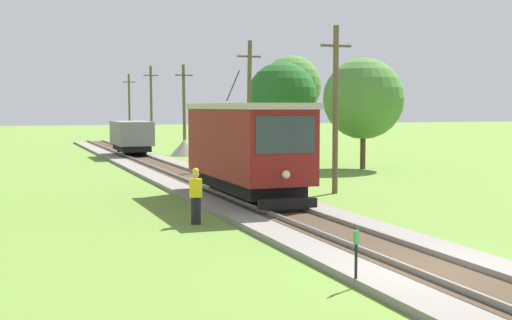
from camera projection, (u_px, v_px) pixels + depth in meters
name	position (u px, v px, depth m)	size (l,w,h in m)	color
ground_plane	(438.00, 278.00, 15.11)	(260.00, 260.00, 0.00)	olive
track_ballast	(438.00, 273.00, 15.11)	(4.20, 120.00, 0.18)	gray
sleeper_bed	(438.00, 269.00, 15.10)	(2.04, 120.00, 0.01)	#423323
rail_left	(409.00, 269.00, 14.85)	(0.07, 120.00, 0.14)	gray
rail_right	(466.00, 264.00, 15.34)	(0.07, 120.00, 0.14)	gray
red_tram	(246.00, 146.00, 26.85)	(2.60, 8.54, 4.79)	maroon
freight_car	(131.00, 136.00, 50.83)	(2.40, 5.20, 2.31)	slate
utility_pole_near_tram	(335.00, 108.00, 29.52)	(1.40, 0.27, 7.09)	brown
utility_pole_mid	(249.00, 105.00, 39.86)	(1.40, 0.59, 7.43)	brown
utility_pole_far	(184.00, 108.00, 54.13)	(1.40, 0.56, 6.95)	brown
utility_pole_distant	(151.00, 105.00, 66.02)	(1.40, 0.48, 7.54)	brown
utility_pole_horizon	(129.00, 106.00, 77.46)	(1.40, 0.46, 7.30)	brown
trackside_signal_marker	(356.00, 255.00, 14.24)	(0.21, 0.21, 1.18)	black
gravel_pile	(185.00, 148.00, 52.45)	(2.27, 2.27, 1.24)	gray
track_worker	(196.00, 193.00, 21.86)	(0.41, 0.30, 1.78)	black
tree_right_near	(291.00, 85.00, 61.34)	(5.25, 5.25, 8.19)	#4C3823
tree_left_far	(282.00, 97.00, 46.56)	(4.67, 4.67, 6.68)	#4C3823
tree_right_far	(363.00, 99.00, 41.19)	(4.78, 4.78, 6.56)	#4C3823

